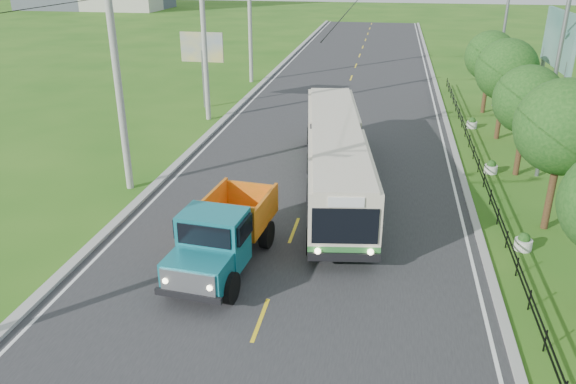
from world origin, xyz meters
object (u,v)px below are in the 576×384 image
(tree_back, at_px, (490,59))
(pole_mid, at_px, (205,40))
(planter_mid, at_px, (491,168))
(pole_far, at_px, (250,20))
(billboard_right, at_px, (558,48))
(tree_fourth, at_px, (528,103))
(streetlight_far, at_px, (501,36))
(tree_third, at_px, (563,131))
(planter_far, at_px, (472,123))
(billboard_left, at_px, (202,52))
(streetlight_mid, at_px, (551,76))
(tree_fifth, at_px, (507,73))
(bus, at_px, (335,153))
(planter_near, at_px, (523,242))
(dump_truck, at_px, (223,231))
(pole_near, at_px, (118,79))

(tree_back, bearing_deg, pole_mid, -164.16)
(pole_mid, bearing_deg, planter_mid, -22.54)
(pole_far, relative_size, billboard_right, 1.37)
(planter_mid, bearing_deg, billboard_right, 58.34)
(tree_fourth, relative_size, streetlight_far, 0.60)
(tree_third, bearing_deg, tree_back, 90.00)
(planter_mid, height_order, planter_far, same)
(planter_far, distance_m, billboard_left, 18.56)
(tree_fourth, bearing_deg, planter_far, 99.08)
(streetlight_mid, xyz_separation_m, billboard_left, (-20.14, 10.00, -1.04))
(tree_back, xyz_separation_m, billboard_left, (-19.36, -2.14, 0.21))
(pole_far, relative_size, streetlight_far, 1.10)
(tree_fifth, bearing_deg, bus, -132.50)
(planter_mid, bearing_deg, billboard_left, 151.08)
(streetlight_mid, bearing_deg, tree_fifth, 97.29)
(streetlight_far, relative_size, billboard_left, 1.74)
(pole_far, relative_size, tree_third, 1.67)
(streetlight_mid, height_order, planter_near, streetlight_mid)
(streetlight_mid, bearing_deg, planter_far, 104.32)
(planter_mid, relative_size, dump_truck, 0.11)
(tree_fifth, bearing_deg, planter_near, -95.08)
(pole_mid, xyz_separation_m, dump_truck, (6.33, -18.15, -3.71))
(tree_fifth, xyz_separation_m, streetlight_far, (0.79, 7.86, 1.05))
(pole_mid, bearing_deg, tree_fourth, -20.74)
(tree_back, relative_size, streetlight_far, 0.61)
(tree_fourth, bearing_deg, streetlight_mid, -10.15)
(pole_near, height_order, tree_fifth, pole_near)
(streetlight_mid, height_order, bus, streetlight_mid)
(streetlight_mid, xyz_separation_m, planter_far, (-2.04, 8.00, -4.62))
(pole_mid, distance_m, planter_near, 23.08)
(tree_fourth, bearing_deg, tree_third, -90.00)
(tree_third, relative_size, streetlight_mid, 0.66)
(billboard_left, bearing_deg, pole_far, 82.17)
(pole_mid, height_order, streetlight_far, pole_mid)
(pole_near, height_order, planter_mid, pole_near)
(tree_back, bearing_deg, dump_truck, -116.84)
(pole_near, bearing_deg, pole_far, 90.00)
(tree_fourth, bearing_deg, pole_near, -164.16)
(dump_truck, bearing_deg, tree_fourth, 49.22)
(streetlight_far, xyz_separation_m, billboard_left, (-20.14, -4.00, -1.04))
(tree_fourth, distance_m, billboard_left, 21.72)
(pole_mid, bearing_deg, streetlight_mid, -20.32)
(billboard_right, height_order, dump_truck, billboard_right)
(tree_third, bearing_deg, pole_near, 177.29)
(pole_mid, bearing_deg, planter_far, 3.39)
(tree_fourth, distance_m, tree_fifth, 6.01)
(billboard_right, relative_size, dump_truck, 1.22)
(streetlight_mid, relative_size, bus, 0.59)
(planter_mid, bearing_deg, tree_back, 84.09)
(planter_far, bearing_deg, tree_fourth, -80.92)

